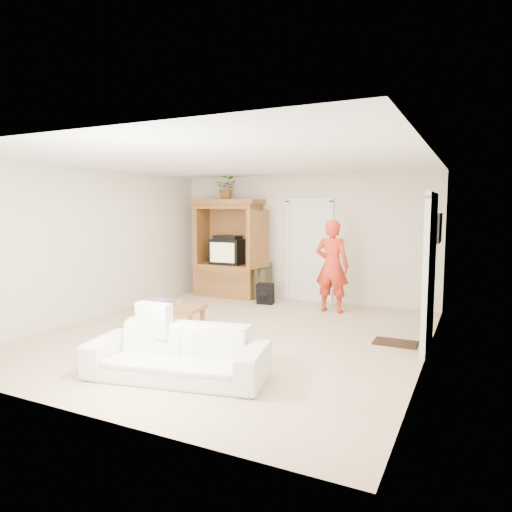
{
  "coord_description": "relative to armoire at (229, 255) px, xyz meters",
  "views": [
    {
      "loc": [
        3.29,
        -5.94,
        1.92
      ],
      "look_at": [
        0.09,
        0.6,
        1.15
      ],
      "focal_mm": 32.0,
      "sensor_mm": 36.0,
      "label": 1
    }
  ],
  "objects": [
    {
      "name": "door_back",
      "position": [
        1.73,
        0.31,
        0.11
      ],
      "size": [
        0.85,
        0.05,
        2.04
      ],
      "primitive_type": "cube",
      "color": "white",
      "rests_on": "floor"
    },
    {
      "name": "man",
      "position": [
        2.47,
        -0.53,
        -0.05
      ],
      "size": [
        0.63,
        0.41,
        1.71
      ],
      "primitive_type": "imported",
      "rotation": [
        0.0,
        0.0,
        3.14
      ],
      "color": "red",
      "rests_on": "floor"
    },
    {
      "name": "towel",
      "position": [
        0.28,
        -2.88,
        -0.47
      ],
      "size": [
        0.38,
        0.28,
        0.08
      ],
      "primitive_type": "cube",
      "rotation": [
        0.0,
        0.0,
        -0.01
      ],
      "color": "#E94D82",
      "rests_on": "coffee_table"
    },
    {
      "name": "candle",
      "position": [
        0.7,
        -2.83,
        -0.46
      ],
      "size": [
        0.08,
        0.08,
        0.1
      ],
      "primitive_type": "cylinder",
      "color": "tan",
      "rests_on": "coffee_table"
    },
    {
      "name": "sofa",
      "position": [
        1.88,
        -4.51,
        -0.61
      ],
      "size": [
        2.13,
        1.17,
        0.59
      ],
      "primitive_type": "imported",
      "rotation": [
        0.0,
        0.0,
        0.2
      ],
      "color": "white",
      "rests_on": "floor"
    },
    {
      "name": "wall_back",
      "position": [
        1.58,
        0.34,
        0.39
      ],
      "size": [
        5.5,
        0.0,
        5.5
      ],
      "primitive_type": "plane",
      "rotation": [
        1.57,
        0.0,
        0.0
      ],
      "color": "silver",
      "rests_on": "floor"
    },
    {
      "name": "doormat",
      "position": [
        3.88,
        -2.06,
        -0.9
      ],
      "size": [
        0.6,
        0.4,
        0.02
      ],
      "primitive_type": "cube",
      "color": "#382316",
      "rests_on": "floor"
    },
    {
      "name": "wall_front",
      "position": [
        1.58,
        -5.66,
        0.39
      ],
      "size": [
        5.5,
        0.0,
        5.5
      ],
      "primitive_type": "plane",
      "rotation": [
        -1.57,
        0.0,
        0.0
      ],
      "color": "silver",
      "rests_on": "floor"
    },
    {
      "name": "wall_right",
      "position": [
        4.33,
        -2.66,
        0.39
      ],
      "size": [
        0.0,
        6.0,
        6.0
      ],
      "primitive_type": "plane",
      "rotation": [
        1.57,
        0.0,
        -1.57
      ],
      "color": "silver",
      "rests_on": "floor"
    },
    {
      "name": "framed_picture",
      "position": [
        4.31,
        -0.76,
        0.69
      ],
      "size": [
        0.03,
        0.6,
        0.48
      ],
      "primitive_type": "cube",
      "color": "black",
      "rests_on": "wall_right"
    },
    {
      "name": "backpack_black",
      "position": [
        1.09,
        -0.45,
        -0.71
      ],
      "size": [
        0.35,
        0.24,
        0.41
      ],
      "primitive_type": null,
      "rotation": [
        0.0,
        0.0,
        0.14
      ],
      "color": "black",
      "rests_on": "floor"
    },
    {
      "name": "doorway_right",
      "position": [
        4.3,
        -2.06,
        0.11
      ],
      "size": [
        0.05,
        0.9,
        2.04
      ],
      "primitive_type": "cube",
      "color": "black",
      "rests_on": "floor"
    },
    {
      "name": "wall_left",
      "position": [
        -1.17,
        -2.66,
        0.39
      ],
      "size": [
        0.0,
        6.0,
        6.0
      ],
      "primitive_type": "plane",
      "rotation": [
        1.57,
        0.0,
        1.57
      ],
      "color": "silver",
      "rests_on": "floor"
    },
    {
      "name": "floor",
      "position": [
        1.58,
        -2.66,
        -0.91
      ],
      "size": [
        6.0,
        6.0,
        0.0
      ],
      "primitive_type": "plane",
      "color": "tan",
      "rests_on": "ground"
    },
    {
      "name": "plant",
      "position": [
        -0.02,
        -0.03,
        1.43
      ],
      "size": [
        0.52,
        0.47,
        0.49
      ],
      "primitive_type": "imported",
      "rotation": [
        0.0,
        0.0,
        0.24
      ],
      "color": "#4C7238",
      "rests_on": "armoire"
    },
    {
      "name": "armoire",
      "position": [
        0.0,
        0.0,
        0.0
      ],
      "size": [
        1.82,
        1.14,
        2.1
      ],
      "color": "#9C5E30",
      "rests_on": "floor"
    },
    {
      "name": "ceiling",
      "position": [
        1.58,
        -2.66,
        1.69
      ],
      "size": [
        6.0,
        6.0,
        0.0
      ],
      "primitive_type": "plane",
      "rotation": [
        3.14,
        0.0,
        0.0
      ],
      "color": "white",
      "rests_on": "floor"
    },
    {
      "name": "coffee_table",
      "position": [
        0.55,
        -2.88,
        -0.57
      ],
      "size": [
        1.12,
        0.7,
        0.39
      ],
      "rotation": [
        0.0,
        0.0,
        0.12
      ],
      "color": "#9C6735",
      "rests_on": "floor"
    },
    {
      "name": "backpack_olive",
      "position": [
        0.76,
        -0.01,
        -0.52
      ],
      "size": [
        0.44,
        0.34,
        0.78
      ],
      "primitive_type": null,
      "rotation": [
        0.0,
        0.0,
        -0.08
      ],
      "color": "#47442B",
      "rests_on": "floor"
    }
  ]
}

